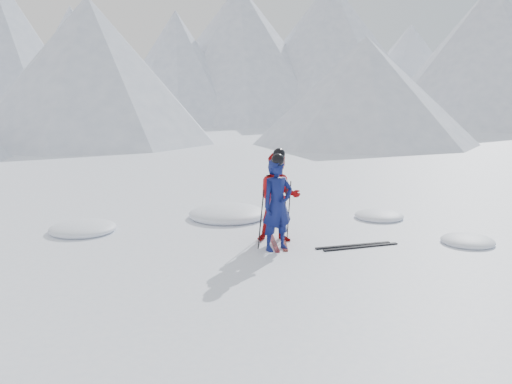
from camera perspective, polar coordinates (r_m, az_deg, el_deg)
name	(u,v)px	position (r m, az deg, el deg)	size (l,w,h in m)	color
ground	(327,242)	(11.80, 7.44, -5.28)	(160.00, 160.00, 0.00)	white
mountain_range	(208,48)	(46.89, -5.10, 14.83)	(106.15, 62.94, 15.53)	#B2BCD1
skier_blue	(277,205)	(10.95, 2.27, -1.38)	(0.68, 0.45, 1.88)	#0D1651
skier_red	(279,198)	(11.60, 2.40, -0.61)	(0.93, 0.73, 1.92)	#AC0D10
pole_blue_left	(261,220)	(11.06, 0.53, -2.91)	(0.02, 0.02, 1.25)	black
pole_blue_right	(284,217)	(11.34, 3.01, -2.60)	(0.02, 0.02, 1.25)	black
pole_red_left	(262,211)	(11.80, 0.60, -1.99)	(0.02, 0.02, 1.28)	black
pole_red_right	(289,210)	(11.91, 3.49, -1.89)	(0.02, 0.02, 1.28)	black
ski_worn_left	(273,241)	(11.78, 1.82, -5.15)	(0.09, 1.70, 0.03)	black
ski_worn_right	(283,240)	(11.86, 2.91, -5.04)	(0.09, 1.70, 0.03)	black
ski_loose_a	(353,245)	(11.61, 10.20, -5.56)	(0.09, 1.70, 0.03)	black
ski_loose_b	(361,247)	(11.53, 10.99, -5.70)	(0.09, 1.70, 0.03)	black
snow_lumps	(235,223)	(13.41, -2.24, -3.27)	(9.14, 5.49, 0.44)	white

